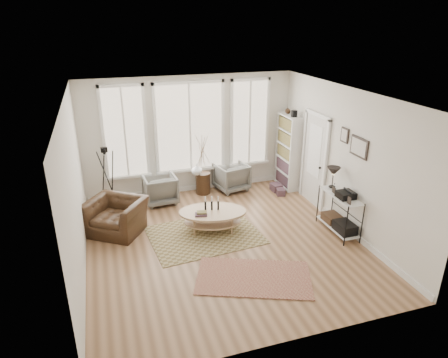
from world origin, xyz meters
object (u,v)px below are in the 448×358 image
object	(u,v)px
armchair_left	(160,189)
accent_chair	(116,216)
armchair_right	(231,177)
coffee_table	(212,215)
low_shelf	(339,209)
bookcase	(288,152)
side_table	(203,166)

from	to	relation	value
armchair_left	accent_chair	world-z (taller)	accent_chair
armchair_right	coffee_table	bearing A→B (deg)	48.66
low_shelf	coffee_table	xyz separation A→B (m)	(-2.45, 0.85, -0.17)
bookcase	coffee_table	world-z (taller)	bookcase
side_table	bookcase	bearing A→B (deg)	-5.62
armchair_left	side_table	xyz separation A→B (m)	(1.11, 0.22, 0.39)
accent_chair	low_shelf	bearing A→B (deg)	16.62
bookcase	armchair_left	bearing A→B (deg)	-179.93
armchair_right	side_table	bearing A→B (deg)	-11.87
bookcase	side_table	xyz separation A→B (m)	(-2.21, 0.22, -0.22)
armchair_right	accent_chair	world-z (taller)	accent_chair
armchair_right	side_table	world-z (taller)	side_table
armchair_left	accent_chair	size ratio (longest dim) A/B	0.71
accent_chair	armchair_right	bearing A→B (deg)	59.04
armchair_right	side_table	size ratio (longest dim) A/B	0.51
bookcase	side_table	size ratio (longest dim) A/B	1.35
accent_chair	bookcase	bearing A→B (deg)	48.72
bookcase	armchair_right	size ratio (longest dim) A/B	2.67
armchair_left	armchair_right	size ratio (longest dim) A/B	0.99
bookcase	side_table	distance (m)	2.23
low_shelf	coffee_table	distance (m)	2.60
low_shelf	accent_chair	xyz separation A→B (m)	(-4.35, 1.38, -0.16)
coffee_table	armchair_right	xyz separation A→B (m)	(1.05, 1.90, 0.01)
bookcase	coffee_table	size ratio (longest dim) A/B	1.33
low_shelf	coffee_table	world-z (taller)	low_shelf
bookcase	accent_chair	xyz separation A→B (m)	(-4.41, -1.14, -0.60)
armchair_right	side_table	distance (m)	0.84
armchair_left	armchair_right	bearing A→B (deg)	-176.44
armchair_left	armchair_right	xyz separation A→B (m)	(1.86, 0.23, 0.00)
accent_chair	armchair_left	bearing A→B (deg)	80.41
bookcase	side_table	bearing A→B (deg)	174.38
side_table	accent_chair	distance (m)	2.61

